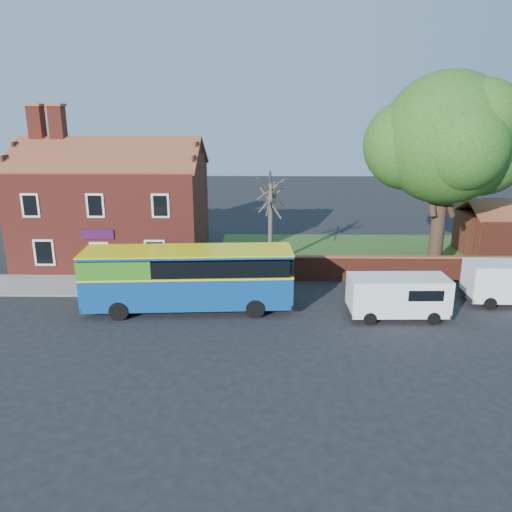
{
  "coord_description": "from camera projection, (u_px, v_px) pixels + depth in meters",
  "views": [
    {
      "loc": [
        3.29,
        -22.49,
        10.09
      ],
      "look_at": [
        2.88,
        5.0,
        2.15
      ],
      "focal_mm": 35.0,
      "sensor_mm": 36.0,
      "label": 1
    }
  ],
  "objects": [
    {
      "name": "bus",
      "position": [
        182.0,
        276.0,
        26.01
      ],
      "size": [
        10.92,
        3.36,
        3.28
      ],
      "rotation": [
        0.0,
        0.0,
        0.06
      ],
      "color": "navy",
      "rests_on": "ground"
    },
    {
      "name": "pavement",
      "position": [
        93.0,
        285.0,
        30.06
      ],
      "size": [
        18.0,
        3.5,
        0.12
      ],
      "primitive_type": "cube",
      "color": "gray",
      "rests_on": "ground"
    },
    {
      "name": "bare_tree",
      "position": [
        271.0,
        220.0,
        33.33
      ],
      "size": [
        2.3,
        2.74,
        6.12
      ],
      "color": "#4C4238",
      "rests_on": "ground"
    },
    {
      "name": "shop_building",
      "position": [
        115.0,
        212.0,
        34.65
      ],
      "size": [
        12.3,
        8.13,
        10.5
      ],
      "color": "maroon",
      "rests_on": "ground"
    },
    {
      "name": "kerb",
      "position": [
        83.0,
        295.0,
        28.37
      ],
      "size": [
        18.0,
        0.15,
        0.14
      ],
      "primitive_type": "cube",
      "color": "slate",
      "rests_on": "ground"
    },
    {
      "name": "van_near",
      "position": [
        398.0,
        295.0,
        25.18
      ],
      "size": [
        4.97,
        2.16,
        2.16
      ],
      "rotation": [
        0.0,
        0.0,
        0.03
      ],
      "color": "white",
      "rests_on": "ground"
    },
    {
      "name": "grass_strip",
      "position": [
        395.0,
        254.0,
        36.75
      ],
      "size": [
        26.0,
        12.0,
        0.04
      ],
      "primitive_type": "cube",
      "color": "#426B28",
      "rests_on": "ground"
    },
    {
      "name": "boundary_wall",
      "position": [
        420.0,
        268.0,
        30.76
      ],
      "size": [
        22.0,
        0.38,
        1.6
      ],
      "color": "maroon",
      "rests_on": "ground"
    },
    {
      "name": "large_tree",
      "position": [
        447.0,
        142.0,
        31.24
      ],
      "size": [
        10.35,
        8.19,
        12.63
      ],
      "color": "black",
      "rests_on": "ground"
    },
    {
      "name": "ground",
      "position": [
        196.0,
        326.0,
        24.45
      ],
      "size": [
        120.0,
        120.0,
        0.0
      ],
      "primitive_type": "plane",
      "color": "black",
      "rests_on": "ground"
    }
  ]
}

